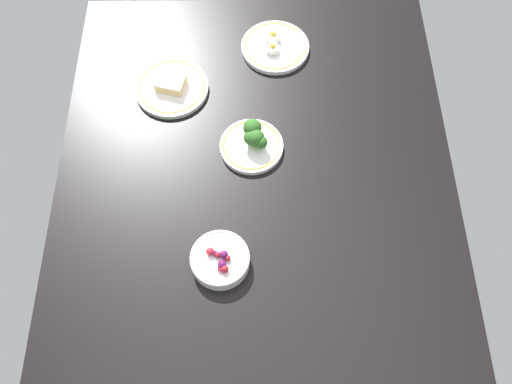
% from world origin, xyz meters
% --- Properties ---
extents(dining_table, '(1.47, 1.10, 0.04)m').
position_xyz_m(dining_table, '(0.00, 0.00, 0.02)').
color(dining_table, black).
rests_on(dining_table, ground).
extents(plate_sandwich, '(0.22, 0.22, 0.05)m').
position_xyz_m(plate_sandwich, '(0.36, 0.25, 0.05)').
color(plate_sandwich, white).
rests_on(plate_sandwich, dining_table).
extents(plate_eggs, '(0.21, 0.21, 0.05)m').
position_xyz_m(plate_eggs, '(0.52, -0.06, 0.05)').
color(plate_eggs, white).
rests_on(plate_eggs, dining_table).
extents(plate_broccoli, '(0.18, 0.18, 0.09)m').
position_xyz_m(plate_broccoli, '(0.16, 0.01, 0.07)').
color(plate_broccoli, white).
rests_on(plate_broccoli, dining_table).
extents(bowl_berries, '(0.15, 0.15, 0.06)m').
position_xyz_m(bowl_berries, '(-0.19, 0.09, 0.06)').
color(bowl_berries, white).
rests_on(bowl_berries, dining_table).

